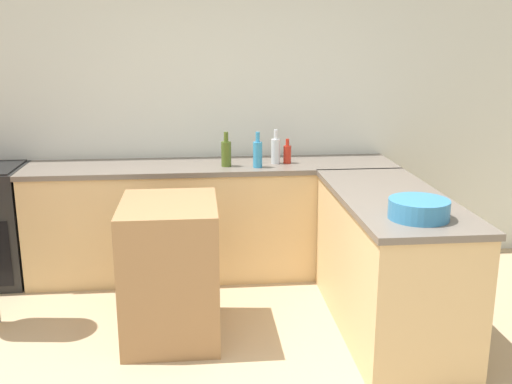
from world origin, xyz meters
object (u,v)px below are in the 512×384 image
dish_soap_bottle (258,153)px  vinegar_bottle_clear (276,150)px  mixing_bowl (419,209)px  hot_sauce_bottle (287,154)px  olive_oil_bottle (226,153)px  island_table (171,270)px

dish_soap_bottle → vinegar_bottle_clear: 0.21m
dish_soap_bottle → vinegar_bottle_clear: (0.16, 0.13, -0.00)m
mixing_bowl → hot_sauce_bottle: size_ratio=1.72×
hot_sauce_bottle → dish_soap_bottle: bearing=-152.2°
olive_oil_bottle → dish_soap_bottle: bearing=-14.5°
mixing_bowl → vinegar_bottle_clear: 1.70m
mixing_bowl → hot_sauce_bottle: 1.67m
hot_sauce_bottle → vinegar_bottle_clear: (-0.10, -0.00, 0.03)m
olive_oil_bottle → mixing_bowl: bearing=-56.1°
vinegar_bottle_clear → island_table: bearing=-128.5°
mixing_bowl → vinegar_bottle_clear: (-0.61, 1.59, 0.05)m
island_table → vinegar_bottle_clear: vinegar_bottle_clear is taller
mixing_bowl → vinegar_bottle_clear: vinegar_bottle_clear is taller
island_table → dish_soap_bottle: (0.67, 0.91, 0.59)m
mixing_bowl → dish_soap_bottle: bearing=118.0°
island_table → dish_soap_bottle: 1.27m
mixing_bowl → vinegar_bottle_clear: bearing=111.2°
olive_oil_bottle → dish_soap_bottle: 0.25m
dish_soap_bottle → olive_oil_bottle: bearing=165.5°
island_table → mixing_bowl: mixing_bowl is taller
olive_oil_bottle → vinegar_bottle_clear: bearing=9.6°
hot_sauce_bottle → dish_soap_bottle: (-0.26, -0.13, 0.03)m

